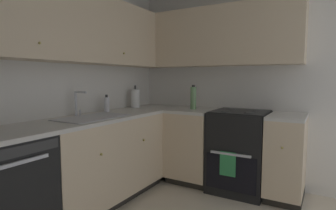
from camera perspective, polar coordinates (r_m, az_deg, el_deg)
name	(u,v)px	position (r m, az deg, el deg)	size (l,w,h in m)	color
wall_back	(41,85)	(2.84, -24.95, 3.80)	(3.65, 0.05, 2.48)	silver
wall_right	(253,83)	(3.51, 17.19, 4.31)	(0.05, 3.12, 2.48)	silver
lower_cabinets_back	(102,161)	(3.00, -13.66, -11.17)	(1.47, 0.62, 0.88)	beige
countertop_back	(101,118)	(2.90, -13.86, -2.54)	(2.67, 0.60, 0.04)	beige
lower_cabinets_right	(227,151)	(3.37, 12.19, -9.31)	(0.62, 1.54, 0.88)	beige
countertop_right	(228,113)	(3.28, 12.34, -1.60)	(0.60, 1.54, 0.03)	beige
oven_range	(239,150)	(3.34, 14.61, -9.12)	(0.68, 0.62, 1.07)	black
upper_cabinets_back	(76,27)	(2.91, -18.62, 15.18)	(2.35, 0.34, 0.70)	beige
upper_cabinets_right	(212,38)	(3.51, 9.12, 13.69)	(0.32, 2.09, 0.70)	beige
sink	(93,122)	(2.79, -15.38, -3.38)	(0.70, 0.40, 0.10)	#B7B7BC
faucet	(78,101)	(2.92, -18.31, 0.72)	(0.07, 0.16, 0.26)	silver
soap_bottle	(107,104)	(3.22, -12.63, 0.15)	(0.06, 0.06, 0.20)	silver
paper_towel_roll	(135,98)	(3.60, -6.80, 1.36)	(0.11, 0.11, 0.30)	white
oil_bottle	(193,98)	(3.42, 5.29, 1.50)	(0.07, 0.07, 0.30)	#729E66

